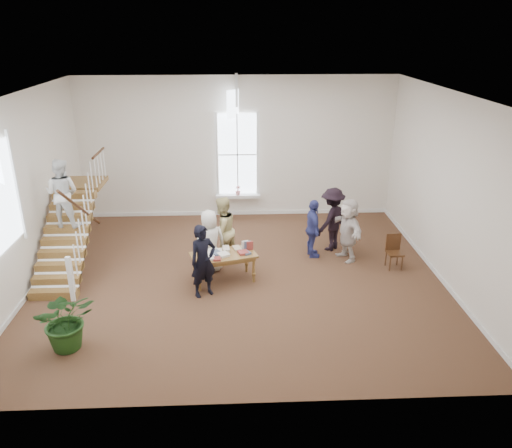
{
  "coord_description": "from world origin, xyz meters",
  "views": [
    {
      "loc": [
        -0.11,
        -11.15,
        5.92
      ],
      "look_at": [
        0.41,
        0.4,
        1.28
      ],
      "focal_mm": 35.0,
      "sensor_mm": 36.0,
      "label": 1
    }
  ],
  "objects_px": {
    "elderly_woman": "(210,241)",
    "person_yellow": "(222,230)",
    "woman_cluster_b": "(332,219)",
    "library_table": "(223,257)",
    "side_chair": "(394,249)",
    "police_officer": "(203,261)",
    "woman_cluster_c": "(348,230)",
    "woman_cluster_a": "(313,229)",
    "floor_plant": "(66,320)"
  },
  "relations": [
    {
      "from": "elderly_woman",
      "to": "woman_cluster_a",
      "type": "bearing_deg",
      "value": 177.17
    },
    {
      "from": "person_yellow",
      "to": "woman_cluster_c",
      "type": "bearing_deg",
      "value": 137.97
    },
    {
      "from": "police_officer",
      "to": "side_chair",
      "type": "height_order",
      "value": "police_officer"
    },
    {
      "from": "elderly_woman",
      "to": "woman_cluster_a",
      "type": "xyz_separation_m",
      "value": [
        2.73,
        0.72,
        -0.01
      ]
    },
    {
      "from": "elderly_woman",
      "to": "floor_plant",
      "type": "relative_size",
      "value": 1.32
    },
    {
      "from": "woman_cluster_a",
      "to": "floor_plant",
      "type": "xyz_separation_m",
      "value": [
        -5.38,
        -3.91,
        -0.19
      ]
    },
    {
      "from": "library_table",
      "to": "side_chair",
      "type": "height_order",
      "value": "side_chair"
    },
    {
      "from": "person_yellow",
      "to": "side_chair",
      "type": "relative_size",
      "value": 1.99
    },
    {
      "from": "police_officer",
      "to": "side_chair",
      "type": "xyz_separation_m",
      "value": [
        4.85,
        1.23,
        -0.37
      ]
    },
    {
      "from": "police_officer",
      "to": "elderly_woman",
      "type": "bearing_deg",
      "value": 55.61
    },
    {
      "from": "floor_plant",
      "to": "police_officer",
      "type": "bearing_deg",
      "value": 37.38
    },
    {
      "from": "library_table",
      "to": "elderly_woman",
      "type": "distance_m",
      "value": 0.71
    },
    {
      "from": "elderly_woman",
      "to": "person_yellow",
      "type": "bearing_deg",
      "value": -138.45
    },
    {
      "from": "police_officer",
      "to": "woman_cluster_a",
      "type": "height_order",
      "value": "police_officer"
    },
    {
      "from": "police_officer",
      "to": "person_yellow",
      "type": "distance_m",
      "value": 1.8
    },
    {
      "from": "elderly_woman",
      "to": "library_table",
      "type": "bearing_deg",
      "value": 102.24
    },
    {
      "from": "police_officer",
      "to": "floor_plant",
      "type": "distance_m",
      "value": 3.21
    },
    {
      "from": "police_officer",
      "to": "woman_cluster_c",
      "type": "bearing_deg",
      "value": -4.52
    },
    {
      "from": "library_table",
      "to": "woman_cluster_c",
      "type": "relative_size",
      "value": 1.0
    },
    {
      "from": "person_yellow",
      "to": "floor_plant",
      "type": "height_order",
      "value": "person_yellow"
    },
    {
      "from": "woman_cluster_a",
      "to": "person_yellow",
      "type": "bearing_deg",
      "value": 89.47
    },
    {
      "from": "woman_cluster_a",
      "to": "side_chair",
      "type": "xyz_separation_m",
      "value": [
        2.02,
        -0.73,
        -0.31
      ]
    },
    {
      "from": "library_table",
      "to": "side_chair",
      "type": "distance_m",
      "value": 4.45
    },
    {
      "from": "person_yellow",
      "to": "woman_cluster_a",
      "type": "xyz_separation_m",
      "value": [
        2.43,
        0.22,
        -0.09
      ]
    },
    {
      "from": "person_yellow",
      "to": "elderly_woman",
      "type": "bearing_deg",
      "value": 16.75
    },
    {
      "from": "elderly_woman",
      "to": "woman_cluster_b",
      "type": "height_order",
      "value": "woman_cluster_b"
    },
    {
      "from": "police_officer",
      "to": "side_chair",
      "type": "relative_size",
      "value": 1.92
    },
    {
      "from": "elderly_woman",
      "to": "woman_cluster_c",
      "type": "xyz_separation_m",
      "value": [
        3.63,
        0.52,
        0.04
      ]
    },
    {
      "from": "side_chair",
      "to": "woman_cluster_a",
      "type": "bearing_deg",
      "value": 156.37
    },
    {
      "from": "police_officer",
      "to": "floor_plant",
      "type": "bearing_deg",
      "value": -172.44
    },
    {
      "from": "woman_cluster_b",
      "to": "woman_cluster_c",
      "type": "bearing_deg",
      "value": 68.37
    },
    {
      "from": "elderly_woman",
      "to": "side_chair",
      "type": "bearing_deg",
      "value": 162.3
    },
    {
      "from": "woman_cluster_b",
      "to": "side_chair",
      "type": "distance_m",
      "value": 1.89
    },
    {
      "from": "police_officer",
      "to": "woman_cluster_b",
      "type": "height_order",
      "value": "woman_cluster_b"
    },
    {
      "from": "library_table",
      "to": "police_officer",
      "type": "bearing_deg",
      "value": -140.03
    },
    {
      "from": "person_yellow",
      "to": "woman_cluster_b",
      "type": "xyz_separation_m",
      "value": [
        3.03,
        0.67,
        -0.0
      ]
    },
    {
      "from": "person_yellow",
      "to": "side_chair",
      "type": "xyz_separation_m",
      "value": [
        4.45,
        -0.52,
        -0.4
      ]
    },
    {
      "from": "elderly_woman",
      "to": "woman_cluster_b",
      "type": "bearing_deg",
      "value": -178.23
    },
    {
      "from": "elderly_woman",
      "to": "person_yellow",
      "type": "distance_m",
      "value": 0.59
    },
    {
      "from": "person_yellow",
      "to": "side_chair",
      "type": "height_order",
      "value": "person_yellow"
    },
    {
      "from": "elderly_woman",
      "to": "side_chair",
      "type": "relative_size",
      "value": 1.8
    },
    {
      "from": "woman_cluster_c",
      "to": "library_table",
      "type": "bearing_deg",
      "value": -89.5
    },
    {
      "from": "person_yellow",
      "to": "floor_plant",
      "type": "relative_size",
      "value": 1.46
    },
    {
      "from": "woman_cluster_b",
      "to": "elderly_woman",
      "type": "bearing_deg",
      "value": -27.14
    },
    {
      "from": "elderly_woman",
      "to": "woman_cluster_b",
      "type": "distance_m",
      "value": 3.53
    },
    {
      "from": "library_table",
      "to": "elderly_woman",
      "type": "relative_size",
      "value": 1.05
    },
    {
      "from": "library_table",
      "to": "person_yellow",
      "type": "distance_m",
      "value": 1.12
    },
    {
      "from": "elderly_woman",
      "to": "woman_cluster_c",
      "type": "distance_m",
      "value": 3.67
    },
    {
      "from": "police_officer",
      "to": "person_yellow",
      "type": "bearing_deg",
      "value": 47.31
    },
    {
      "from": "library_table",
      "to": "person_yellow",
      "type": "xyz_separation_m",
      "value": [
        -0.04,
        1.1,
        0.25
      ]
    }
  ]
}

